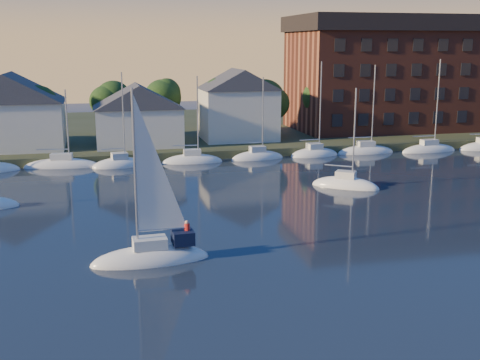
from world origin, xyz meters
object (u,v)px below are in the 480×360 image
object	(u,v)px
hero_sailboat	(152,254)
clubhouse_east	(238,104)
clubhouse_west	(10,110)
condo_block	(390,72)
drifting_sailboat_right	(345,186)
clubhouse_centre	(138,114)

from	to	relation	value
hero_sailboat	clubhouse_east	bearing A→B (deg)	-112.77
hero_sailboat	clubhouse_west	bearing A→B (deg)	-74.62
condo_block	hero_sailboat	distance (m)	65.91
clubhouse_west	condo_block	bearing A→B (deg)	7.07
clubhouse_east	hero_sailboat	size ratio (longest dim) A/B	0.84
clubhouse_east	drifting_sailboat_right	size ratio (longest dim) A/B	0.95
clubhouse_centre	condo_block	world-z (taller)	condo_block
drifting_sailboat_right	clubhouse_west	bearing A→B (deg)	179.36
clubhouse_centre	clubhouse_east	bearing A→B (deg)	8.13
condo_block	drifting_sailboat_right	size ratio (longest dim) A/B	2.81
clubhouse_centre	clubhouse_west	bearing A→B (deg)	176.42
condo_block	drifting_sailboat_right	distance (m)	40.36
clubhouse_east	drifting_sailboat_right	distance (m)	27.99
clubhouse_west	hero_sailboat	size ratio (longest dim) A/B	1.09
clubhouse_east	condo_block	bearing A→B (deg)	12.89
condo_block	clubhouse_west	bearing A→B (deg)	-172.93
clubhouse_centre	condo_block	bearing A→B (deg)	11.24
clubhouse_east	hero_sailboat	world-z (taller)	hero_sailboat
condo_block	drifting_sailboat_right	world-z (taller)	condo_block
clubhouse_centre	hero_sailboat	bearing A→B (deg)	-93.02
condo_block	hero_sailboat	bearing A→B (deg)	-130.30
drifting_sailboat_right	clubhouse_east	bearing A→B (deg)	136.09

